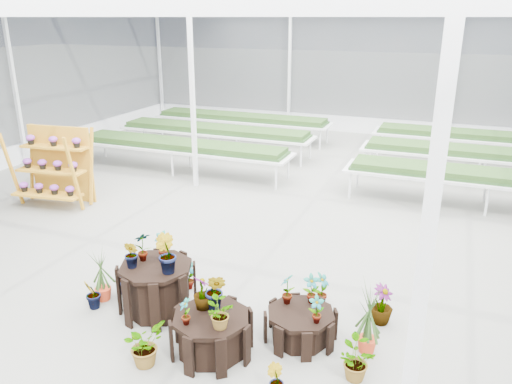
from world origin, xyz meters
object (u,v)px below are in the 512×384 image
at_px(plinth_tall, 157,288).
at_px(plinth_low, 300,326).
at_px(plinth_mid, 212,334).
at_px(shelf_rack, 52,168).

height_order(plinth_tall, plinth_low, plinth_tall).
xyz_separation_m(plinth_mid, shelf_rack, (-5.87, 3.59, 0.63)).
relative_size(plinth_tall, plinth_low, 1.16).
height_order(plinth_mid, shelf_rack, shelf_rack).
distance_m(plinth_tall, plinth_low, 2.21).
xyz_separation_m(plinth_tall, plinth_mid, (1.20, -0.60, -0.10)).
bearing_deg(plinth_tall, shelf_rack, 147.37).
distance_m(plinth_low, shelf_rack, 7.49).
bearing_deg(shelf_rack, plinth_tall, -39.86).
relative_size(plinth_tall, shelf_rack, 0.62).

